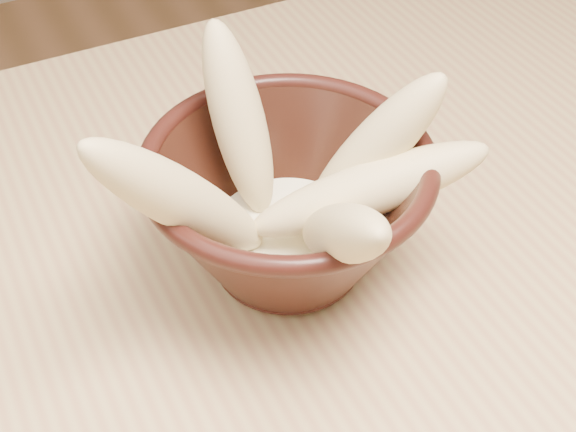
{
  "coord_description": "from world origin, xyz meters",
  "views": [
    {
      "loc": [
        -0.26,
        -0.31,
        1.18
      ],
      "look_at": [
        -0.09,
        0.05,
        0.8
      ],
      "focal_mm": 50.0,
      "sensor_mm": 36.0,
      "label": 1
    }
  ],
  "objects": [
    {
      "name": "banana_upright",
      "position": [
        -0.1,
        0.1,
        0.85
      ],
      "size": [
        0.05,
        0.09,
        0.14
      ],
      "primitive_type": "ellipsoid",
      "rotation": [
        0.41,
        0.0,
        3.26
      ],
      "color": "#D0B87B",
      "rests_on": "bowl"
    },
    {
      "name": "bowl",
      "position": [
        -0.09,
        0.05,
        0.81
      ],
      "size": [
        0.2,
        0.2,
        0.11
      ],
      "rotation": [
        0.0,
        0.0,
        -0.34
      ],
      "color": "black",
      "rests_on": "table"
    },
    {
      "name": "banana_across",
      "position": [
        -0.04,
        0.02,
        0.83
      ],
      "size": [
        0.17,
        0.08,
        0.08
      ],
      "primitive_type": "ellipsoid",
      "rotation": [
        1.26,
        0.0,
        1.26
      ],
      "color": "#D0B87B",
      "rests_on": "bowl"
    },
    {
      "name": "banana_left",
      "position": [
        -0.16,
        0.03,
        0.86
      ],
      "size": [
        0.14,
        0.06,
        0.16
      ],
      "primitive_type": "ellipsoid",
      "rotation": [
        0.67,
        0.0,
        -1.38
      ],
      "color": "#D0B87B",
      "rests_on": "bowl"
    },
    {
      "name": "banana_front",
      "position": [
        -0.09,
        -0.02,
        0.85
      ],
      "size": [
        0.07,
        0.15,
        0.14
      ],
      "primitive_type": "ellipsoid",
      "rotation": [
        0.81,
        0.0,
        -0.23
      ],
      "color": "#D0B87B",
      "rests_on": "bowl"
    },
    {
      "name": "table",
      "position": [
        0.0,
        0.0,
        0.67
      ],
      "size": [
        1.2,
        0.8,
        0.75
      ],
      "color": "tan",
      "rests_on": "ground"
    },
    {
      "name": "milk_puddle",
      "position": [
        -0.09,
        0.05,
        0.79
      ],
      "size": [
        0.11,
        0.11,
        0.02
      ],
      "primitive_type": "cylinder",
      "color": "#FFF7CD",
      "rests_on": "bowl"
    },
    {
      "name": "banana_right",
      "position": [
        -0.03,
        0.03,
        0.85
      ],
      "size": [
        0.11,
        0.08,
        0.14
      ],
      "primitive_type": "ellipsoid",
      "rotation": [
        0.6,
        0.0,
        1.16
      ],
      "color": "#D0B87B",
      "rests_on": "bowl"
    }
  ]
}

